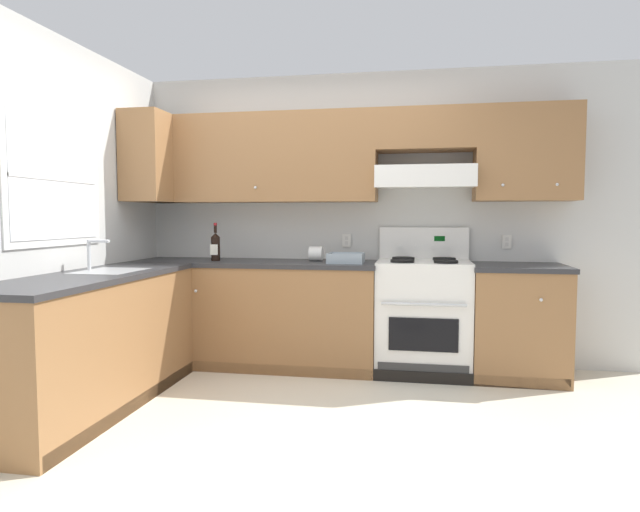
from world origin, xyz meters
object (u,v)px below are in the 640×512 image
stove (423,315)px  bowl (346,259)px  wine_bottle (216,246)px  paper_towel_roll (316,254)px

stove → bowl: size_ratio=4.10×
wine_bottle → stove: bearing=1.4°
wine_bottle → paper_towel_roll: bearing=8.3°
stove → bowl: 0.79m
stove → bowl: bearing=-174.1°
wine_bottle → bowl: (1.14, -0.02, -0.10)m
wine_bottle → paper_towel_roll: (0.87, 0.13, -0.07)m
bowl → paper_towel_roll: paper_towel_roll is taller
stove → bowl: stove is taller
stove → wine_bottle: size_ratio=3.64×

